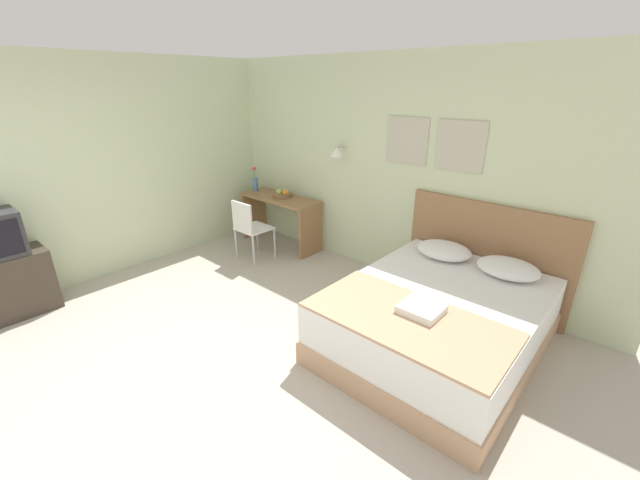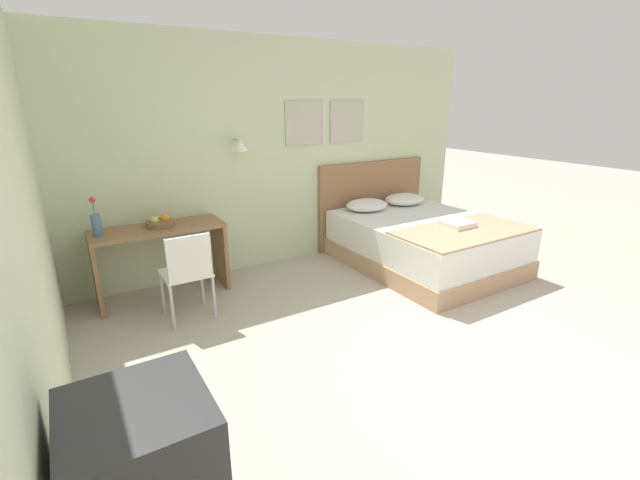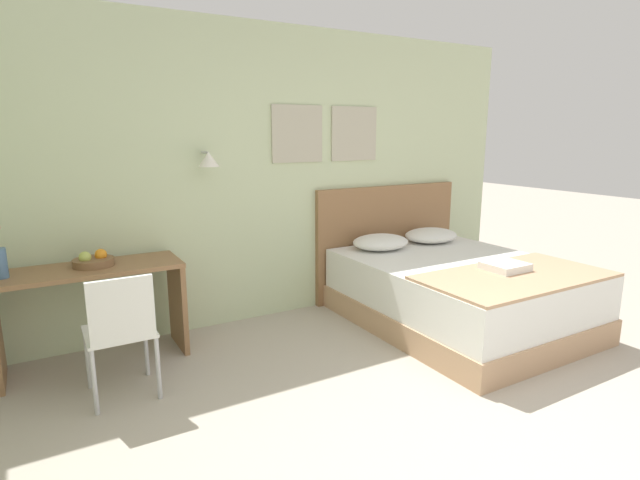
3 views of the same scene
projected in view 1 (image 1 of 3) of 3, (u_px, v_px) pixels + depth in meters
ground_plane at (179, 378)px, 3.30m from camera, size 24.00×24.00×0.00m
wall_back at (381, 168)px, 4.83m from camera, size 5.70×0.31×2.65m
wall_left at (40, 180)px, 4.30m from camera, size 0.06×5.90×2.65m
bed at (437, 321)px, 3.58m from camera, size 1.62×2.04×0.59m
headboard at (485, 256)px, 4.20m from camera, size 1.74×0.06×1.17m
pillow_left at (444, 250)px, 4.16m from camera, size 0.57×0.47×0.14m
pillow_right at (508, 268)px, 3.75m from camera, size 0.57×0.47×0.14m
throw_blanket at (407, 319)px, 3.05m from camera, size 1.57×0.82×0.02m
folded_towel_near_foot at (421, 309)px, 3.11m from camera, size 0.32×0.29×0.06m
desk at (280, 211)px, 5.85m from camera, size 1.28×0.49×0.75m
desk_chair at (249, 226)px, 5.34m from camera, size 0.42×0.42×0.85m
fruit_bowl at (282, 194)px, 5.75m from camera, size 0.29×0.29×0.12m
flower_vase at (255, 183)px, 6.05m from camera, size 0.09×0.09×0.38m
tv_stand at (12, 285)px, 4.12m from camera, size 0.44×0.72×0.67m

